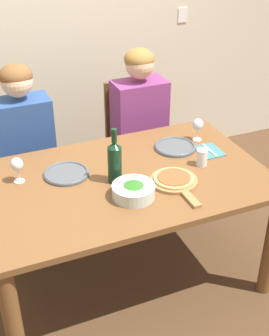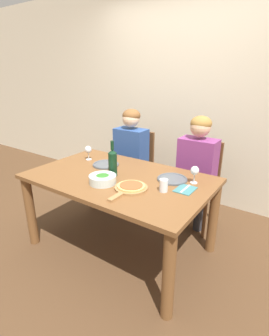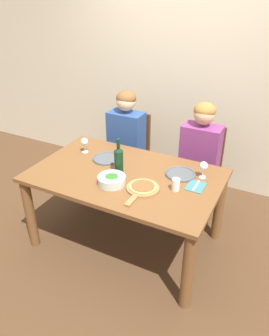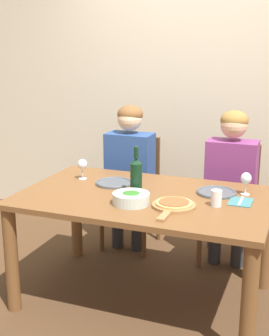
{
  "view_description": "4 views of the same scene",
  "coord_description": "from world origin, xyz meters",
  "px_view_note": "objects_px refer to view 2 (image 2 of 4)",
  "views": [
    {
      "loc": [
        -0.81,
        -2.08,
        2.15
      ],
      "look_at": [
        0.06,
        -0.02,
        0.81
      ],
      "focal_mm": 50.0,
      "sensor_mm": 36.0,
      "label": 1
    },
    {
      "loc": [
        1.35,
        -1.71,
        1.64
      ],
      "look_at": [
        0.07,
        0.14,
        0.8
      ],
      "focal_mm": 28.0,
      "sensor_mm": 36.0,
      "label": 2
    },
    {
      "loc": [
        1.19,
        -2.14,
        2.17
      ],
      "look_at": [
        0.09,
        -0.01,
        0.83
      ],
      "focal_mm": 35.0,
      "sensor_mm": 36.0,
      "label": 3
    },
    {
      "loc": [
        0.98,
        -2.73,
        1.7
      ],
      "look_at": [
        -0.07,
        -0.0,
        0.92
      ],
      "focal_mm": 50.0,
      "sensor_mm": 36.0,
      "label": 4
    }
  ],
  "objects_px": {
    "dinner_plate_left": "(106,164)",
    "wine_glass_left": "(88,150)",
    "dinner_plate_right": "(172,179)",
    "chair_right": "(199,181)",
    "broccoli_bowl": "(103,179)",
    "person_woman": "(130,150)",
    "person_man": "(197,163)",
    "chair_left": "(136,166)",
    "water_tumbler": "(164,185)",
    "wine_glass_right": "(195,171)",
    "pizza_on_board": "(130,187)",
    "wine_bottle": "(113,162)",
    "fork_on_napkin": "(185,189)"
  },
  "relations": [
    {
      "from": "pizza_on_board",
      "to": "fork_on_napkin",
      "type": "xyz_separation_m",
      "value": [
        0.37,
        0.24,
        -0.01
      ]
    },
    {
      "from": "dinner_plate_left",
      "to": "water_tumbler",
      "type": "bearing_deg",
      "value": -14.85
    },
    {
      "from": "chair_right",
      "to": "wine_glass_right",
      "type": "relative_size",
      "value": 6.17
    },
    {
      "from": "chair_right",
      "to": "person_woman",
      "type": "distance_m",
      "value": 0.88
    },
    {
      "from": "fork_on_napkin",
      "to": "water_tumbler",
      "type": "bearing_deg",
      "value": -136.22
    },
    {
      "from": "chair_left",
      "to": "person_woman",
      "type": "relative_size",
      "value": 0.76
    },
    {
      "from": "person_woman",
      "to": "dinner_plate_right",
      "type": "xyz_separation_m",
      "value": [
        0.84,
        -0.55,
        0.02
      ]
    },
    {
      "from": "person_woman",
      "to": "person_man",
      "type": "height_order",
      "value": "same"
    },
    {
      "from": "chair_left",
      "to": "wine_glass_right",
      "type": "relative_size",
      "value": 6.17
    },
    {
      "from": "person_man",
      "to": "wine_bottle",
      "type": "distance_m",
      "value": 0.92
    },
    {
      "from": "person_man",
      "to": "broccoli_bowl",
      "type": "height_order",
      "value": "person_man"
    },
    {
      "from": "wine_bottle",
      "to": "pizza_on_board",
      "type": "height_order",
      "value": "wine_bottle"
    },
    {
      "from": "chair_left",
      "to": "broccoli_bowl",
      "type": "relative_size",
      "value": 4.05
    },
    {
      "from": "person_man",
      "to": "fork_on_napkin",
      "type": "height_order",
      "value": "person_man"
    },
    {
      "from": "person_woman",
      "to": "wine_glass_left",
      "type": "bearing_deg",
      "value": -104.13
    },
    {
      "from": "person_woman",
      "to": "wine_glass_left",
      "type": "relative_size",
      "value": 8.1
    },
    {
      "from": "dinner_plate_right",
      "to": "chair_right",
      "type": "bearing_deg",
      "value": 89.83
    },
    {
      "from": "chair_left",
      "to": "wine_glass_left",
      "type": "xyz_separation_m",
      "value": [
        -0.14,
        -0.67,
        0.35
      ]
    },
    {
      "from": "wine_glass_right",
      "to": "pizza_on_board",
      "type": "bearing_deg",
      "value": -132.44
    },
    {
      "from": "broccoli_bowl",
      "to": "water_tumbler",
      "type": "xyz_separation_m",
      "value": [
        0.5,
        0.15,
        0.01
      ]
    },
    {
      "from": "wine_glass_left",
      "to": "person_woman",
      "type": "bearing_deg",
      "value": 75.87
    },
    {
      "from": "wine_glass_left",
      "to": "chair_left",
      "type": "bearing_deg",
      "value": 78.15
    },
    {
      "from": "broccoli_bowl",
      "to": "wine_glass_left",
      "type": "height_order",
      "value": "wine_glass_left"
    },
    {
      "from": "dinner_plate_left",
      "to": "wine_glass_left",
      "type": "relative_size",
      "value": 1.73
    },
    {
      "from": "fork_on_napkin",
      "to": "person_man",
      "type": "bearing_deg",
      "value": 104.6
    },
    {
      "from": "wine_bottle",
      "to": "pizza_on_board",
      "type": "xyz_separation_m",
      "value": [
        0.3,
        -0.15,
        -0.11
      ]
    },
    {
      "from": "chair_right",
      "to": "person_woman",
      "type": "relative_size",
      "value": 0.76
    },
    {
      "from": "person_woman",
      "to": "wine_bottle",
      "type": "bearing_deg",
      "value": -65.21
    },
    {
      "from": "dinner_plate_left",
      "to": "chair_right",
      "type": "bearing_deg",
      "value": 44.42
    },
    {
      "from": "person_woman",
      "to": "broccoli_bowl",
      "type": "bearing_deg",
      "value": -67.67
    },
    {
      "from": "water_tumbler",
      "to": "wine_glass_right",
      "type": "bearing_deg",
      "value": 65.23
    },
    {
      "from": "wine_bottle",
      "to": "water_tumbler",
      "type": "bearing_deg",
      "value": -3.35
    },
    {
      "from": "broccoli_bowl",
      "to": "dinner_plate_right",
      "type": "xyz_separation_m",
      "value": [
        0.45,
        0.4,
        -0.03
      ]
    },
    {
      "from": "chair_right",
      "to": "wine_glass_left",
      "type": "relative_size",
      "value": 6.17
    },
    {
      "from": "person_woman",
      "to": "pizza_on_board",
      "type": "bearing_deg",
      "value": -54.52
    },
    {
      "from": "person_woman",
      "to": "broccoli_bowl",
      "type": "height_order",
      "value": "person_woman"
    },
    {
      "from": "pizza_on_board",
      "to": "dinner_plate_right",
      "type": "bearing_deg",
      "value": 62.41
    },
    {
      "from": "fork_on_napkin",
      "to": "dinner_plate_right",
      "type": "bearing_deg",
      "value": 145.49
    },
    {
      "from": "dinner_plate_right",
      "to": "wine_glass_right",
      "type": "distance_m",
      "value": 0.21
    },
    {
      "from": "person_man",
      "to": "wine_glass_right",
      "type": "distance_m",
      "value": 0.55
    },
    {
      "from": "chair_right",
      "to": "dinner_plate_left",
      "type": "height_order",
      "value": "chair_right"
    },
    {
      "from": "person_man",
      "to": "wine_glass_left",
      "type": "distance_m",
      "value": 1.14
    },
    {
      "from": "chair_right",
      "to": "fork_on_napkin",
      "type": "xyz_separation_m",
      "value": [
        0.17,
        -0.78,
        0.25
      ]
    },
    {
      "from": "chair_left",
      "to": "wine_glass_left",
      "type": "bearing_deg",
      "value": -101.85
    },
    {
      "from": "chair_right",
      "to": "broccoli_bowl",
      "type": "relative_size",
      "value": 4.05
    },
    {
      "from": "chair_right",
      "to": "water_tumbler",
      "type": "height_order",
      "value": "chair_right"
    },
    {
      "from": "dinner_plate_right",
      "to": "water_tumbler",
      "type": "height_order",
      "value": "water_tumbler"
    },
    {
      "from": "wine_bottle",
      "to": "broccoli_bowl",
      "type": "bearing_deg",
      "value": -78.98
    },
    {
      "from": "chair_left",
      "to": "chair_right",
      "type": "relative_size",
      "value": 1.0
    },
    {
      "from": "person_woman",
      "to": "wine_bottle",
      "type": "xyz_separation_m",
      "value": [
        0.35,
        -0.76,
        0.14
      ]
    }
  ]
}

